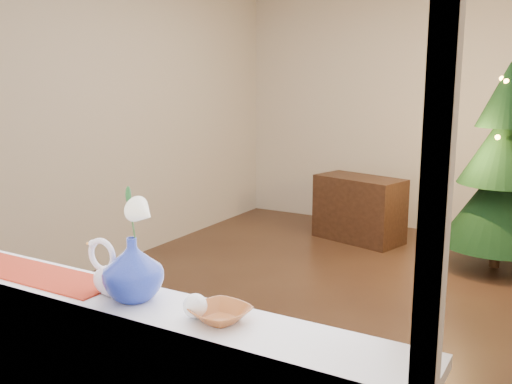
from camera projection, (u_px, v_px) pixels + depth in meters
ground at (352, 309)px, 4.14m from camera, size 5.00×5.00×0.00m
wall_back at (441, 107)px, 5.99m from camera, size 4.50×0.10×2.70m
wall_front at (75, 175)px, 1.75m from camera, size 4.50×0.10×2.70m
wall_left at (113, 113)px, 4.98m from camera, size 0.10×5.00×2.70m
windowsill at (112, 299)px, 1.95m from camera, size 2.20×0.26×0.04m
window_frame at (75, 58)px, 1.71m from camera, size 2.22×0.06×1.60m
runner at (37, 274)px, 2.13m from camera, size 0.70×0.20×0.01m
swan at (112, 269)px, 1.92m from camera, size 0.23×0.13×0.18m
blue_vase at (133, 264)px, 1.87m from camera, size 0.25×0.25×0.24m
lily at (130, 201)px, 1.83m from camera, size 0.13×0.08×0.18m
paperweight at (195, 306)px, 1.74m from camera, size 0.09×0.09×0.08m
amber_dish at (220, 315)px, 1.72m from camera, size 0.17×0.17×0.04m
xmas_tree at (502, 168)px, 4.89m from camera, size 1.08×1.08×1.78m
side_table at (359, 209)px, 5.85m from camera, size 0.96×0.66×0.66m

